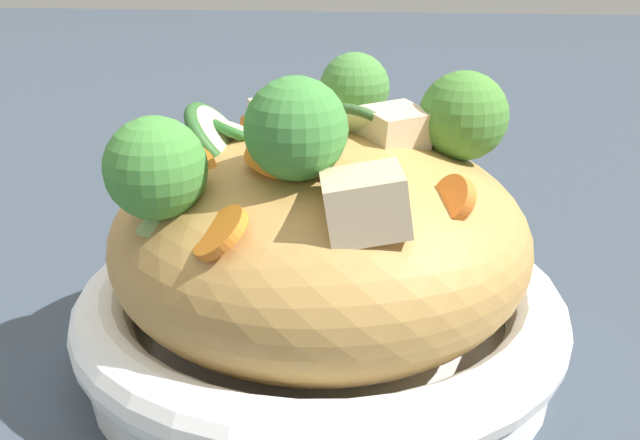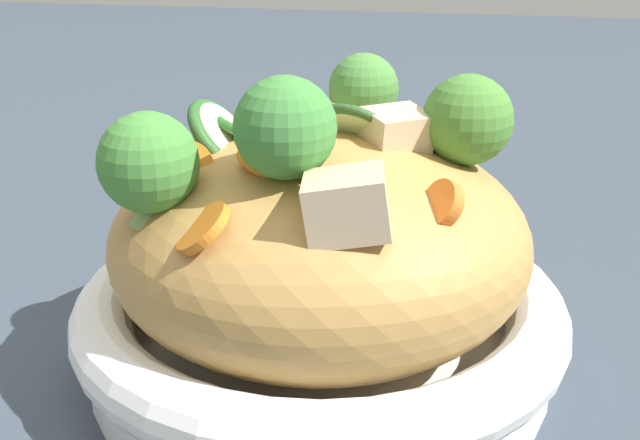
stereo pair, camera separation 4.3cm
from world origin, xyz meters
name	(u,v)px [view 1 (the left image)]	position (x,y,z in m)	size (l,w,h in m)	color
ground_plane	(320,362)	(0.00, 0.00, 0.00)	(3.00, 3.00, 0.00)	#35404B
serving_bowl	(320,321)	(0.00, 0.00, 0.03)	(0.27, 0.27, 0.05)	white
noodle_heap	(320,239)	(0.00, 0.00, 0.08)	(0.22, 0.22, 0.12)	#B48645
broccoli_florets	(317,130)	(0.00, 0.02, 0.14)	(0.20, 0.15, 0.07)	#9AB56B
carrot_coins	(283,166)	(0.02, 0.02, 0.12)	(0.15, 0.17, 0.04)	orange
zucchini_slices	(270,138)	(0.03, 0.00, 0.13)	(0.11, 0.09, 0.04)	beige
chicken_chunks	(353,152)	(-0.02, 0.01, 0.13)	(0.10, 0.15, 0.04)	beige
chopsticks_pair	(266,187)	(0.07, -0.29, 0.00)	(0.18, 0.14, 0.01)	red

